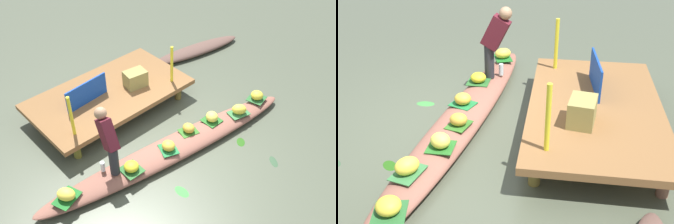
% 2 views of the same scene
% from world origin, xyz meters
% --- Properties ---
extents(canal_water, '(40.00, 40.00, 0.00)m').
position_xyz_m(canal_water, '(0.00, 0.00, 0.00)').
color(canal_water, '#4C5240').
rests_on(canal_water, ground).
extents(dock_platform, '(3.20, 1.80, 0.44)m').
position_xyz_m(dock_platform, '(-0.05, 1.85, 0.38)').
color(dock_platform, brown).
rests_on(dock_platform, ground).
extents(vendor_boat, '(5.37, 1.37, 0.23)m').
position_xyz_m(vendor_boat, '(0.00, 0.00, 0.12)').
color(vendor_boat, '#8C5545').
rests_on(vendor_boat, ground).
extents(moored_boat, '(2.58, 0.93, 0.18)m').
position_xyz_m(moored_boat, '(2.89, 2.16, 0.09)').
color(moored_boat, brown).
rests_on(moored_boat, ground).
extents(leaf_mat_0, '(0.46, 0.37, 0.01)m').
position_xyz_m(leaf_mat_0, '(1.54, -0.27, 0.24)').
color(leaf_mat_0, '#37743E').
rests_on(leaf_mat_0, vendor_boat).
extents(banana_bunch_0, '(0.36, 0.35, 0.20)m').
position_xyz_m(banana_bunch_0, '(1.54, -0.27, 0.34)').
color(banana_bunch_0, yellow).
rests_on(banana_bunch_0, vendor_boat).
extents(leaf_mat_1, '(0.33, 0.36, 0.01)m').
position_xyz_m(leaf_mat_1, '(-0.95, 0.02, 0.24)').
color(leaf_mat_1, '#286029').
rests_on(leaf_mat_1, vendor_boat).
extents(banana_bunch_1, '(0.36, 0.36, 0.16)m').
position_xyz_m(banana_bunch_1, '(-0.95, 0.02, 0.32)').
color(banana_bunch_1, gold).
rests_on(banana_bunch_1, vendor_boat).
extents(leaf_mat_2, '(0.40, 0.43, 0.01)m').
position_xyz_m(leaf_mat_2, '(-0.16, -0.04, 0.24)').
color(leaf_mat_2, '#1F7538').
rests_on(leaf_mat_2, vendor_boat).
extents(banana_bunch_2, '(0.23, 0.25, 0.17)m').
position_xyz_m(banana_bunch_2, '(-0.16, -0.04, 0.33)').
color(banana_bunch_2, gold).
rests_on(banana_bunch_2, vendor_boat).
extents(leaf_mat_3, '(0.32, 0.33, 0.01)m').
position_xyz_m(leaf_mat_3, '(0.98, -0.05, 0.24)').
color(leaf_mat_3, '#256723').
rests_on(leaf_mat_3, vendor_boat).
extents(banana_bunch_3, '(0.32, 0.33, 0.19)m').
position_xyz_m(banana_bunch_3, '(0.98, -0.05, 0.33)').
color(banana_bunch_3, '#EFE351').
rests_on(banana_bunch_3, vendor_boat).
extents(leaf_mat_4, '(0.40, 0.35, 0.01)m').
position_xyz_m(leaf_mat_4, '(0.43, 0.04, 0.24)').
color(leaf_mat_4, '#316A22').
rests_on(leaf_mat_4, vendor_boat).
extents(banana_bunch_4, '(0.22, 0.25, 0.17)m').
position_xyz_m(banana_bunch_4, '(0.43, 0.04, 0.32)').
color(banana_bunch_4, gold).
rests_on(banana_bunch_4, vendor_boat).
extents(leaf_mat_5, '(0.41, 0.40, 0.01)m').
position_xyz_m(leaf_mat_5, '(2.18, -0.22, 0.24)').
color(leaf_mat_5, '#29622E').
rests_on(leaf_mat_5, vendor_boat).
extents(banana_bunch_5, '(0.27, 0.28, 0.18)m').
position_xyz_m(banana_bunch_5, '(2.18, -0.22, 0.33)').
color(banana_bunch_5, yellow).
rests_on(banana_bunch_5, vendor_boat).
extents(leaf_mat_6, '(0.49, 0.41, 0.01)m').
position_xyz_m(leaf_mat_6, '(-2.07, 0.26, 0.24)').
color(leaf_mat_6, '#1B6623').
rests_on(leaf_mat_6, vendor_boat).
extents(banana_bunch_6, '(0.35, 0.37, 0.19)m').
position_xyz_m(banana_bunch_6, '(-2.07, 0.26, 0.33)').
color(banana_bunch_6, yellow).
rests_on(banana_bunch_6, vendor_boat).
extents(vendor_person, '(0.25, 0.51, 1.20)m').
position_xyz_m(vendor_person, '(-1.17, 0.28, 0.92)').
color(vendor_person, '#28282D').
rests_on(vendor_person, vendor_boat).
extents(water_bottle, '(0.08, 0.08, 0.19)m').
position_xyz_m(water_bottle, '(-1.31, 0.34, 0.33)').
color(water_bottle, silver).
rests_on(water_bottle, vendor_boat).
extents(market_banner, '(0.96, 0.12, 0.47)m').
position_xyz_m(market_banner, '(-0.55, 1.85, 0.67)').
color(market_banner, '#143E9C').
rests_on(market_banner, dock_platform).
extents(railing_post_west, '(0.06, 0.06, 0.82)m').
position_xyz_m(railing_post_west, '(-1.25, 1.25, 0.85)').
color(railing_post_west, yellow).
rests_on(railing_post_west, dock_platform).
extents(railing_post_east, '(0.06, 0.06, 0.82)m').
position_xyz_m(railing_post_east, '(1.15, 1.25, 0.85)').
color(railing_post_east, yellow).
rests_on(railing_post_east, dock_platform).
extents(produce_crate, '(0.49, 0.39, 0.34)m').
position_xyz_m(produce_crate, '(0.49, 1.64, 0.60)').
color(produce_crate, olive).
rests_on(produce_crate, dock_platform).
extents(drifting_plant_0, '(0.26, 0.30, 0.01)m').
position_xyz_m(drifting_plant_0, '(1.17, -1.41, 0.00)').
color(drifting_plant_0, '#324E33').
rests_on(drifting_plant_0, ground).
extents(drifting_plant_1, '(0.17, 0.29, 0.01)m').
position_xyz_m(drifting_plant_1, '(-0.53, -0.76, 0.00)').
color(drifting_plant_1, '#3C8B3C').
rests_on(drifting_plant_1, ground).
extents(drifting_plant_2, '(0.28, 0.28, 0.01)m').
position_xyz_m(drifting_plant_2, '(1.14, -0.68, 0.00)').
color(drifting_plant_2, '#235614').
rests_on(drifting_plant_2, ground).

